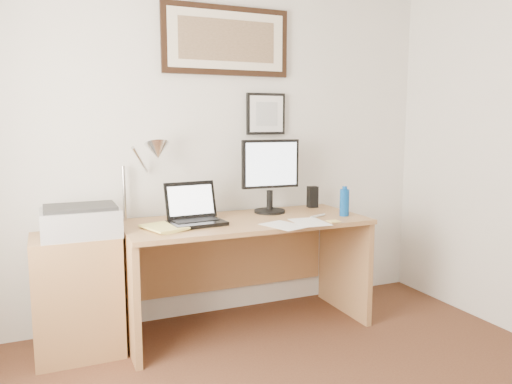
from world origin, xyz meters
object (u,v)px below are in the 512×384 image
book (149,230)px  printer (81,221)px  side_cabinet (78,295)px  lcd_monitor (270,172)px  laptop (195,215)px  water_bottle (344,203)px  desk (241,251)px

book → printer: (-0.37, 0.14, 0.06)m
side_cabinet → lcd_monitor: 1.49m
book → laptop: laptop is taller
side_cabinet → printer: printer is taller
book → printer: 0.40m
water_bottle → laptop: size_ratio=0.52×
desk → laptop: laptop is taller
side_cabinet → printer: bearing=-33.8°
desk → laptop: size_ratio=4.45×
side_cabinet → lcd_monitor: lcd_monitor is taller
laptop → printer: size_ratio=0.82×
laptop → lcd_monitor: bearing=14.1°
side_cabinet → desk: (1.07, 0.04, 0.15)m
printer → lcd_monitor: bearing=6.1°
desk → laptop: 0.46m
side_cabinet → desk: bearing=1.9°
laptop → lcd_monitor: lcd_monitor is taller
laptop → desk: bearing=12.1°
side_cabinet → desk: desk is taller
water_bottle → printer: water_bottle is taller
water_bottle → printer: (-1.71, 0.17, -0.02)m
water_bottle → printer: 1.72m
book → lcd_monitor: (0.92, 0.28, 0.28)m
desk → laptop: (-0.35, -0.07, 0.29)m
book → laptop: size_ratio=0.76×
book → printer: size_ratio=0.62×
book → lcd_monitor: lcd_monitor is taller
book → side_cabinet: bearing=157.9°
book → printer: bearing=159.3°
desk → laptop: bearing=-167.9°
desk → lcd_monitor: (0.25, 0.08, 0.53)m
water_bottle → laptop: 1.04m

